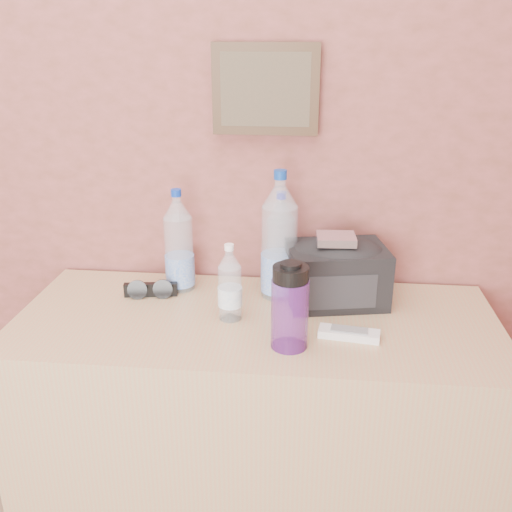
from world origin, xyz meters
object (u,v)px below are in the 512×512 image
at_px(pet_small, 230,287).
at_px(ac_remote, 349,334).
at_px(nalgene_bottle, 290,306).
at_px(foil_packet, 336,239).
at_px(pet_large_b, 279,242).
at_px(pet_large_c, 281,247).
at_px(toiletry_bag, 336,271).
at_px(sunglasses, 151,290).
at_px(dresser, 256,440).
at_px(pet_large_a, 179,246).

bearing_deg(pet_small, ac_remote, -13.10).
bearing_deg(nalgene_bottle, foil_packet, 65.62).
bearing_deg(foil_packet, nalgene_bottle, -114.38).
relative_size(pet_large_b, pet_large_c, 1.24).
distance_m(pet_large_c, ac_remote, 0.36).
relative_size(pet_large_c, pet_small, 1.41).
xyz_separation_m(pet_small, toiletry_bag, (0.29, 0.14, -0.00)).
bearing_deg(pet_large_c, toiletry_bag, -21.67).
bearing_deg(nalgene_bottle, pet_small, 141.69).
height_order(pet_large_b, pet_large_c, pet_large_b).
distance_m(pet_large_b, ac_remote, 0.34).
xyz_separation_m(nalgene_bottle, ac_remote, (0.15, 0.06, -0.10)).
xyz_separation_m(pet_small, foil_packet, (0.28, 0.12, 0.10)).
bearing_deg(sunglasses, dresser, -27.36).
bearing_deg(toiletry_bag, pet_small, -165.01).
xyz_separation_m(nalgene_bottle, toiletry_bag, (0.12, 0.27, -0.02)).
bearing_deg(nalgene_bottle, pet_large_b, 98.79).
distance_m(dresser, foil_packet, 0.65).
bearing_deg(toiletry_bag, dresser, -159.84).
relative_size(nalgene_bottle, foil_packet, 2.11).
relative_size(pet_large_c, nalgene_bottle, 1.36).
xyz_separation_m(pet_large_b, foil_packet, (0.16, -0.04, 0.03)).
height_order(dresser, pet_large_a, pet_large_a).
relative_size(pet_large_a, nalgene_bottle, 1.38).
distance_m(ac_remote, toiletry_bag, 0.23).
distance_m(pet_large_a, toiletry_bag, 0.47).
bearing_deg(pet_large_a, dresser, -34.85).
bearing_deg(pet_small, pet_large_c, 59.36).
bearing_deg(toiletry_bag, pet_large_a, 163.94).
bearing_deg(dresser, pet_large_a, 145.15).
bearing_deg(pet_large_b, pet_large_a, 176.21).
xyz_separation_m(pet_large_c, pet_small, (-0.12, -0.21, -0.04)).
height_order(pet_large_a, pet_large_c, pet_large_a).
bearing_deg(foil_packet, pet_large_c, 151.03).
relative_size(sunglasses, ac_remote, 1.01).
distance_m(pet_large_b, pet_large_c, 0.06).
bearing_deg(foil_packet, sunglasses, -179.66).
xyz_separation_m(toiletry_bag, foil_packet, (-0.01, -0.02, 0.10)).
distance_m(pet_large_b, pet_small, 0.21).
bearing_deg(nalgene_bottle, toiletry_bag, 66.11).
xyz_separation_m(dresser, sunglasses, (-0.32, 0.11, 0.43)).
relative_size(pet_large_c, foil_packet, 2.86).
height_order(ac_remote, foil_packet, foil_packet).
relative_size(dresser, pet_large_b, 3.50).
distance_m(pet_large_a, pet_large_c, 0.30).
height_order(dresser, pet_large_c, pet_large_c).
bearing_deg(pet_large_b, toiletry_bag, -6.81).
distance_m(dresser, pet_small, 0.51).
bearing_deg(dresser, pet_small, -173.13).
relative_size(pet_large_b, nalgene_bottle, 1.68).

